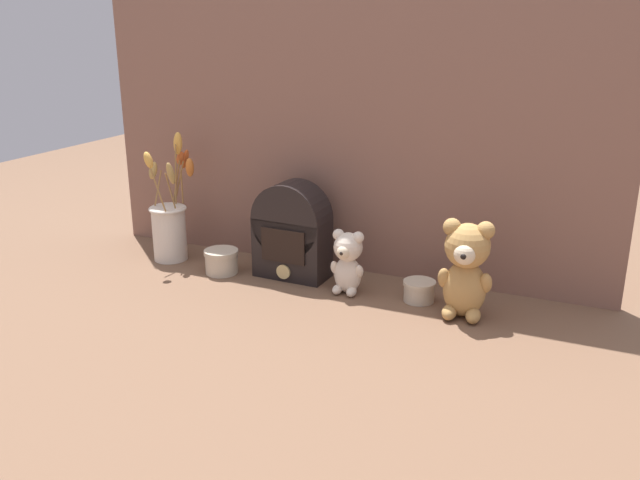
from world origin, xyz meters
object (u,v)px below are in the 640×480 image
Objects in this scene: teddy_bear_medium at (348,261)px; flower_vase at (170,224)px; decorative_tin_tall at (222,261)px; decorative_tin_short at (419,291)px; vintage_radio at (292,232)px; teddy_bear_large at (466,267)px.

teddy_bear_medium is 0.45× the size of flower_vase.
flower_vase is 3.92× the size of decorative_tin_tall.
decorative_tin_short is (0.18, 0.02, -0.06)m from teddy_bear_medium.
flower_vase is 0.37m from vintage_radio.
decorative_tin_short is at bearing 3.70° from decorative_tin_tall.
teddy_bear_large is at bearing -8.16° from vintage_radio.
decorative_tin_short is (0.35, -0.02, -0.10)m from vintage_radio.
teddy_bear_medium is 0.19m from decorative_tin_short.
vintage_radio is (-0.18, 0.05, 0.04)m from teddy_bear_medium.
decorative_tin_tall is 0.54m from decorative_tin_short.
flower_vase is at bearing 169.42° from decorative_tin_tall.
flower_vase is at bearing -176.64° from vintage_radio.
vintage_radio reaches higher than decorative_tin_short.
flower_vase is 1.41× the size of vintage_radio.
teddy_bear_medium is (-0.30, 0.02, -0.04)m from teddy_bear_large.
vintage_radio is at bearing 171.84° from teddy_bear_large.
vintage_radio is (0.37, 0.02, 0.02)m from flower_vase.
teddy_bear_large is 0.66m from decorative_tin_tall.
decorative_tin_tall is (-0.66, 0.01, -0.09)m from teddy_bear_large.
vintage_radio reaches higher than teddy_bear_large.
teddy_bear_large is at bearing -0.92° from decorative_tin_tall.
decorative_tin_short is (0.73, -0.00, -0.08)m from flower_vase.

